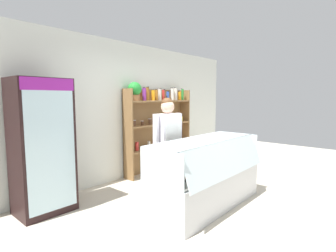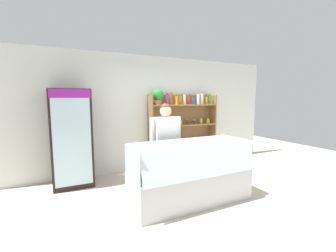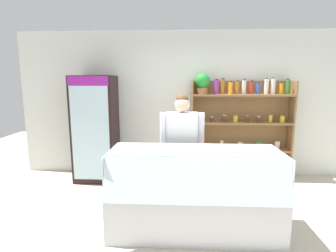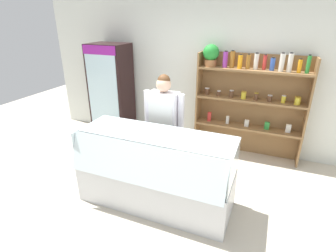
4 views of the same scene
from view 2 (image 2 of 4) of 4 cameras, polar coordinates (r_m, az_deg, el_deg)
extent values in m
plane|color=beige|center=(4.00, 8.42, -18.33)|extent=(12.00, 12.00, 0.00)
cube|color=silver|center=(5.50, -4.02, 3.30)|extent=(6.80, 0.10, 2.70)
cube|color=black|center=(4.71, -23.31, -2.88)|extent=(0.73, 0.57, 1.88)
cube|color=silver|center=(4.43, -23.11, -3.48)|extent=(0.65, 0.01, 1.68)
cube|color=#8C1E8C|center=(4.36, -23.65, 7.60)|extent=(0.69, 0.01, 0.16)
cylinder|color=#3356B2|center=(4.63, -25.34, -11.01)|extent=(0.06, 0.06, 0.15)
cylinder|color=#3356B2|center=(4.63, -22.80, -10.55)|extent=(0.05, 0.05, 0.20)
cylinder|color=#9E6623|center=(4.64, -20.25, -10.45)|extent=(0.06, 0.06, 0.19)
cylinder|color=#2D8C38|center=(4.51, -25.67, -4.96)|extent=(0.07, 0.07, 0.16)
cylinder|color=#3356B2|center=(4.51, -23.10, -4.49)|extent=(0.07, 0.07, 0.21)
cylinder|color=purple|center=(4.52, -20.52, -4.42)|extent=(0.07, 0.07, 0.20)
cylinder|color=orange|center=(4.44, -26.33, 1.17)|extent=(0.06, 0.06, 0.14)
cylinder|color=#9E6623|center=(4.44, -24.37, 1.43)|extent=(0.05, 0.05, 0.16)
cylinder|color=orange|center=(4.45, -22.40, 1.39)|extent=(0.05, 0.05, 0.14)
cylinder|color=red|center=(4.46, -20.45, 1.52)|extent=(0.07, 0.07, 0.15)
cube|color=olive|center=(5.79, 3.33, -1.03)|extent=(1.82, 0.02, 1.79)
cube|color=olive|center=(5.28, -4.37, -1.81)|extent=(0.03, 0.28, 1.79)
cube|color=olive|center=(6.17, 11.22, -0.66)|extent=(0.03, 0.28, 1.79)
cube|color=olive|center=(5.74, 4.00, -4.75)|extent=(1.76, 0.28, 0.04)
cube|color=olive|center=(5.65, 4.04, 0.24)|extent=(1.76, 0.28, 0.04)
cube|color=olive|center=(5.62, 4.09, 5.32)|extent=(1.76, 0.28, 0.04)
cylinder|color=#996038|center=(5.29, -2.62, 6.04)|extent=(0.19, 0.19, 0.11)
sphere|color=#21852D|center=(5.29, -2.63, 7.90)|extent=(0.27, 0.27, 0.27)
cylinder|color=purple|center=(5.39, -0.14, 6.80)|extent=(0.08, 0.08, 0.25)
cylinder|color=black|center=(5.40, -0.19, 8.23)|extent=(0.05, 0.05, 0.02)
cylinder|color=#9E6623|center=(5.46, 0.76, 6.88)|extent=(0.08, 0.08, 0.27)
cylinder|color=black|center=(5.45, 0.85, 8.37)|extent=(0.05, 0.05, 0.02)
cylinder|color=orange|center=(5.49, 2.21, 6.59)|extent=(0.07, 0.07, 0.21)
cylinder|color=black|center=(5.51, 2.11, 7.77)|extent=(0.05, 0.05, 0.02)
cylinder|color=#9E6623|center=(5.57, 3.21, 6.66)|extent=(0.07, 0.07, 0.23)
cylinder|color=black|center=(5.57, 3.23, 7.90)|extent=(0.04, 0.04, 0.02)
cylinder|color=silver|center=(5.64, 4.22, 6.77)|extent=(0.07, 0.07, 0.25)
cylinder|color=black|center=(5.63, 4.32, 8.10)|extent=(0.05, 0.05, 0.02)
cylinder|color=red|center=(5.72, 5.30, 6.67)|extent=(0.06, 0.06, 0.23)
cylinder|color=black|center=(5.70, 5.45, 7.91)|extent=(0.04, 0.04, 0.02)
cylinder|color=#3356B2|center=(5.76, 6.44, 6.47)|extent=(0.07, 0.07, 0.19)
cylinder|color=black|center=(5.76, 6.47, 7.51)|extent=(0.05, 0.05, 0.02)
cylinder|color=silver|center=(5.81, 7.68, 6.84)|extent=(0.08, 0.08, 0.27)
cylinder|color=black|center=(5.83, 7.59, 8.24)|extent=(0.05, 0.05, 0.02)
cylinder|color=silver|center=(5.88, 8.63, 6.85)|extent=(0.08, 0.08, 0.27)
cylinder|color=black|center=(5.90, 8.52, 8.27)|extent=(0.05, 0.05, 0.02)
cylinder|color=orange|center=(5.95, 9.75, 6.44)|extent=(0.06, 0.06, 0.19)
cylinder|color=black|center=(5.98, 9.61, 7.45)|extent=(0.04, 0.04, 0.02)
cylinder|color=#2D8C38|center=(6.02, 10.61, 6.73)|extent=(0.06, 0.06, 0.26)
cylinder|color=black|center=(6.04, 10.49, 8.02)|extent=(0.04, 0.04, 0.02)
cylinder|color=brown|center=(5.32, -2.90, 0.60)|extent=(0.08, 0.08, 0.11)
cylinder|color=silver|center=(5.31, -2.88, 1.24)|extent=(0.08, 0.08, 0.01)
cylinder|color=brown|center=(5.39, -0.73, 0.54)|extent=(0.07, 0.07, 0.08)
cylinder|color=silver|center=(5.40, -0.80, 1.05)|extent=(0.07, 0.07, 0.01)
cylinder|color=brown|center=(5.48, 1.33, 0.82)|extent=(0.07, 0.07, 0.11)
cylinder|color=silver|center=(5.49, 1.25, 1.48)|extent=(0.07, 0.07, 0.01)
cylinder|color=yellow|center=(5.58, 3.19, 0.89)|extent=(0.08, 0.08, 0.11)
cylinder|color=gold|center=(5.59, 3.11, 1.52)|extent=(0.08, 0.08, 0.01)
cylinder|color=brown|center=(5.68, 4.98, 1.00)|extent=(0.07, 0.07, 0.11)
cylinder|color=gold|center=(5.69, 4.89, 1.63)|extent=(0.07, 0.07, 0.01)
cylinder|color=brown|center=(5.80, 6.75, 1.02)|extent=(0.07, 0.07, 0.09)
cylinder|color=silver|center=(5.80, 6.70, 1.55)|extent=(0.08, 0.08, 0.01)
cylinder|color=yellow|center=(5.92, 8.39, 1.21)|extent=(0.07, 0.07, 0.11)
cylinder|color=silver|center=(5.92, 8.40, 1.81)|extent=(0.07, 0.07, 0.01)
cylinder|color=yellow|center=(6.03, 10.09, 1.27)|extent=(0.09, 0.09, 0.11)
cylinder|color=gold|center=(6.04, 10.02, 1.87)|extent=(0.09, 0.09, 0.01)
cube|color=red|center=(5.41, -2.15, -4.31)|extent=(0.06, 0.04, 0.17)
cube|color=silver|center=(5.56, 1.01, -4.15)|extent=(0.05, 0.04, 0.15)
cube|color=silver|center=(5.72, 4.01, -3.97)|extent=(0.07, 0.04, 0.12)
cube|color=#2D8C38|center=(5.89, 6.83, -3.63)|extent=(0.08, 0.05, 0.13)
cube|color=silver|center=(6.08, 9.49, -3.30)|extent=(0.08, 0.04, 0.14)
cube|color=silver|center=(3.86, 5.70, -14.76)|extent=(2.00, 0.75, 0.55)
cube|color=white|center=(3.76, 5.76, -10.58)|extent=(1.94, 0.69, 0.03)
cube|color=silver|center=(3.42, 8.98, -8.85)|extent=(1.96, 0.16, 0.47)
cube|color=silver|center=(3.70, 5.43, -4.01)|extent=(1.96, 0.59, 0.01)
cube|color=silver|center=(3.31, -9.11, -9.41)|extent=(0.01, 0.71, 0.45)
cube|color=silver|center=(4.30, 17.10, -5.79)|extent=(0.01, 0.71, 0.45)
cube|color=tan|center=(3.51, -5.72, -11.20)|extent=(0.16, 0.12, 0.05)
cube|color=white|center=(3.31, -4.32, -12.32)|extent=(0.05, 0.03, 0.02)
cube|color=tan|center=(3.65, -0.09, -10.45)|extent=(0.16, 0.11, 0.05)
cube|color=white|center=(3.46, 1.58, -11.44)|extent=(0.05, 0.03, 0.02)
cube|color=beige|center=(3.82, 5.04, -9.64)|extent=(0.16, 0.12, 0.05)
cube|color=white|center=(3.64, 6.91, -10.53)|extent=(0.05, 0.03, 0.02)
cube|color=tan|center=(4.02, 9.67, -8.85)|extent=(0.17, 0.14, 0.05)
cube|color=white|center=(3.85, 11.66, -9.65)|extent=(0.05, 0.03, 0.02)
cube|color=tan|center=(4.25, 13.82, -8.18)|extent=(0.16, 0.11, 0.04)
cube|color=white|center=(4.09, 15.87, -8.80)|extent=(0.05, 0.03, 0.02)
cylinder|color=tan|center=(3.30, -5.59, -11.77)|extent=(0.19, 0.14, 0.12)
cylinder|color=tan|center=(3.37, -2.03, -11.06)|extent=(0.21, 0.17, 0.15)
cylinder|color=white|center=(3.94, 12.72, -8.24)|extent=(0.07, 0.07, 0.19)
cylinder|color=white|center=(4.00, 13.85, -7.76)|extent=(0.07, 0.07, 0.23)
cylinder|color=#383D51|center=(4.24, -1.76, -11.27)|extent=(0.13, 0.13, 0.75)
cylinder|color=#383D51|center=(4.32, 0.55, -10.93)|extent=(0.13, 0.13, 0.75)
cube|color=white|center=(4.12, -0.61, -2.04)|extent=(0.43, 0.24, 0.62)
cube|color=white|center=(4.08, 0.17, -6.87)|extent=(0.36, 0.01, 1.15)
cylinder|color=white|center=(4.01, -4.01, -1.86)|extent=(0.09, 0.09, 0.56)
cylinder|color=white|center=(4.23, 2.61, -1.37)|extent=(0.09, 0.09, 0.56)
sphere|color=#D8AD8E|center=(4.08, -0.61, 3.81)|extent=(0.21, 0.21, 0.21)
sphere|color=brown|center=(4.08, -0.68, 4.55)|extent=(0.18, 0.18, 0.18)
camera|label=1|loc=(1.63, -80.42, -1.64)|focal=28.00mm
camera|label=3|loc=(1.75, 61.23, 6.78)|focal=28.00mm
camera|label=4|loc=(3.27, 58.05, 15.47)|focal=28.00mm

